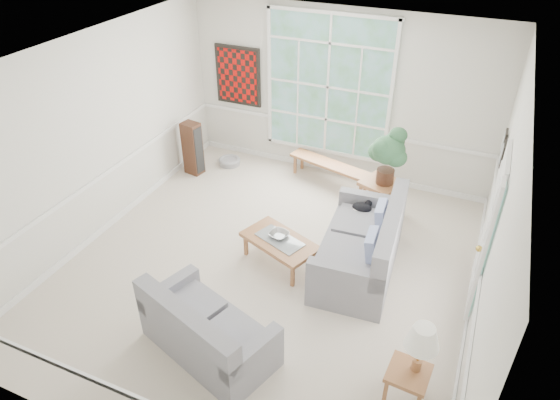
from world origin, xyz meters
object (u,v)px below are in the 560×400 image
at_px(loveseat_right, 360,239).
at_px(loveseat_front, 208,323).
at_px(coffee_table, 280,251).
at_px(end_table, 380,197).
at_px(side_table, 406,385).

relative_size(loveseat_right, loveseat_front, 1.20).
relative_size(loveseat_right, coffee_table, 1.76).
relative_size(end_table, side_table, 1.32).
distance_m(loveseat_right, coffee_table, 1.15).
distance_m(loveseat_right, side_table, 2.15).
bearing_deg(loveseat_front, side_table, 24.93).
xyz_separation_m(loveseat_right, loveseat_front, (-1.18, -2.09, -0.09)).
bearing_deg(coffee_table, side_table, -14.36).
height_order(loveseat_right, side_table, loveseat_right).
bearing_deg(end_table, side_table, -71.40).
distance_m(coffee_table, end_table, 2.10).
bearing_deg(loveseat_right, coffee_table, -167.73).
xyz_separation_m(loveseat_front, side_table, (2.24, 0.25, -0.21)).
relative_size(loveseat_right, end_table, 3.34).
distance_m(loveseat_front, coffee_table, 1.79).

